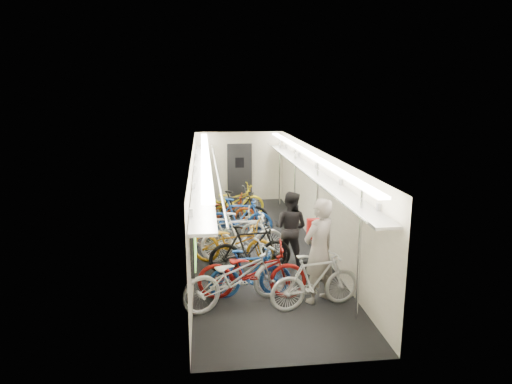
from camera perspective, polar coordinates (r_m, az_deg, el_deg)
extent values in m
plane|color=black|center=(11.34, 0.04, -6.91)|extent=(10.00, 10.00, 0.00)
plane|color=white|center=(10.77, 0.04, 5.21)|extent=(10.00, 10.00, 0.00)
plane|color=beige|center=(10.92, -7.80, -1.22)|extent=(0.00, 10.00, 10.00)
plane|color=beige|center=(11.26, 7.64, -0.79)|extent=(0.00, 10.00, 10.00)
plane|color=beige|center=(15.87, -2.08, 3.21)|extent=(3.00, 0.00, 3.00)
plane|color=beige|center=(6.30, 5.49, -11.68)|extent=(3.00, 0.00, 3.00)
cube|color=black|center=(7.84, -7.90, -6.41)|extent=(0.06, 1.10, 0.80)
cube|color=#82B54F|center=(7.83, -7.60, -6.40)|extent=(0.02, 0.96, 0.66)
cube|color=black|center=(9.94, -7.67, -2.30)|extent=(0.06, 1.10, 0.80)
cube|color=#82B54F|center=(9.94, -7.44, -2.29)|extent=(0.02, 0.96, 0.66)
cube|color=black|center=(12.08, -7.53, 0.37)|extent=(0.06, 1.10, 0.80)
cube|color=#82B54F|center=(12.08, -7.34, 0.38)|extent=(0.02, 0.96, 0.66)
cube|color=black|center=(14.24, -7.43, 2.23)|extent=(0.06, 1.10, 0.80)
cube|color=#82B54F|center=(14.24, -7.27, 2.24)|extent=(0.02, 0.96, 0.66)
cube|color=yellow|center=(8.87, -7.72, -3.80)|extent=(0.02, 0.22, 0.30)
cube|color=yellow|center=(11.00, -7.55, -0.58)|extent=(0.02, 0.22, 0.30)
cube|color=yellow|center=(13.15, -7.44, 1.59)|extent=(0.02, 0.22, 0.30)
cube|color=black|center=(15.85, -2.06, 2.46)|extent=(0.85, 0.08, 2.00)
cube|color=#999BA0|center=(10.77, -6.75, 2.54)|extent=(0.40, 9.70, 0.05)
cube|color=#999BA0|center=(11.07, 6.64, 2.81)|extent=(0.40, 9.70, 0.05)
cylinder|color=silver|center=(10.76, -5.00, 3.10)|extent=(0.04, 9.70, 0.04)
cylinder|color=silver|center=(10.98, 4.97, 3.29)|extent=(0.04, 9.70, 0.04)
cube|color=white|center=(10.71, -6.37, 4.76)|extent=(0.18, 9.60, 0.04)
cube|color=white|center=(10.99, 6.29, 4.96)|extent=(0.18, 9.60, 0.04)
cylinder|color=silver|center=(7.70, 12.79, -7.34)|extent=(0.05, 0.05, 2.38)
cylinder|color=silver|center=(10.26, 7.65, -2.11)|extent=(0.05, 0.05, 2.38)
cylinder|color=silver|center=(12.63, 4.87, 0.74)|extent=(0.05, 0.05, 2.38)
cylinder|color=silver|center=(15.05, 2.98, 2.68)|extent=(0.05, 0.05, 2.38)
imported|color=silver|center=(8.25, -2.45, -10.51)|extent=(2.21, 1.48, 1.10)
imported|color=#1A48A0|center=(8.59, -0.75, -10.12)|extent=(1.58, 0.50, 0.94)
imported|color=maroon|center=(8.51, -0.51, -9.90)|extent=(2.07, 0.89, 1.06)
imported|color=black|center=(9.65, -0.69, -7.11)|extent=(1.81, 0.68, 1.07)
imported|color=#BE7A11|center=(10.10, -2.89, -6.35)|extent=(2.06, 1.39, 1.02)
imported|color=white|center=(10.26, -1.61, -5.63)|extent=(1.93, 0.56, 1.15)
imported|color=#9E9EA2|center=(11.25, -3.47, -4.44)|extent=(1.96, 0.91, 0.99)
imported|color=#184293|center=(11.97, -2.08, -3.23)|extent=(1.79, 0.72, 1.05)
imported|color=#9D3411|center=(12.68, -4.16, -2.48)|extent=(1.97, 0.97, 0.99)
imported|color=black|center=(12.73, -2.25, -2.23)|extent=(1.82, 1.16, 1.06)
imported|color=yellow|center=(13.69, -3.04, -1.21)|extent=(2.09, 1.04, 1.05)
imported|color=#BCBCBE|center=(8.24, 7.43, -10.95)|extent=(1.76, 0.80, 1.02)
imported|color=slate|center=(13.93, -2.90, -1.29)|extent=(1.80, 1.14, 0.89)
imported|color=gray|center=(8.33, 7.88, -7.29)|extent=(0.84, 0.77, 1.94)
imported|color=black|center=(10.11, 4.29, -4.49)|extent=(1.01, 0.95, 1.64)
cube|color=#A81310|center=(8.52, 7.26, -4.62)|extent=(0.27, 0.15, 0.38)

